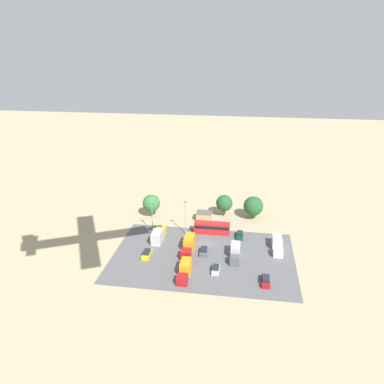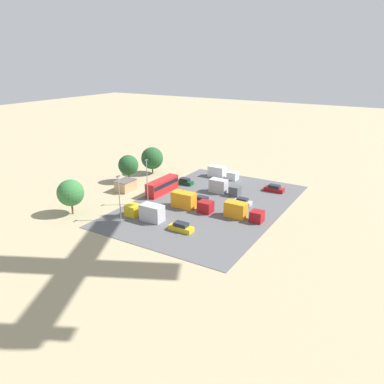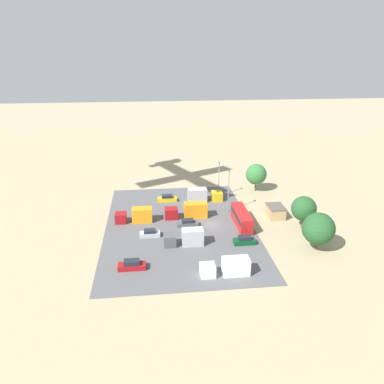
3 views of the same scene
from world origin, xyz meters
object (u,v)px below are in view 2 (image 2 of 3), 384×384
parked_car_1 (242,202)px  parked_truck_4 (147,212)px  bus (162,185)px  parked_car_3 (181,227)px  parked_truck_0 (242,211)px  parked_truck_1 (223,187)px  parked_truck_2 (221,173)px  shed_building (126,185)px  parked_truck_3 (190,202)px  parked_car_4 (185,182)px  parked_car_2 (202,200)px  parked_car_0 (274,189)px

parked_car_1 → parked_truck_4: parked_truck_4 is taller
bus → parked_car_3: bearing=-45.4°
parked_truck_0 → parked_truck_1: 14.86m
parked_car_3 → parked_truck_4: bearing=83.9°
parked_car_1 → parked_truck_1: 8.13m
bus → parked_truck_2: 19.00m
shed_building → parked_truck_4: bearing=53.3°
shed_building → parked_truck_3: size_ratio=0.51×
bus → parked_car_4: size_ratio=2.40×
parked_car_3 → parked_truck_2: 34.01m
parked_car_2 → parked_truck_2: size_ratio=0.55×
bus → shed_building: bearing=-158.9°
bus → parked_truck_3: 11.84m
parked_car_4 → parked_truck_1: (0.86, 11.10, 0.78)m
bus → parked_car_2: (0.96, 11.32, -1.16)m
parked_truck_0 → parked_car_3: bearing=-33.3°
parked_car_0 → parked_car_3: bearing=-14.2°
parked_car_1 → parked_truck_4: (17.02, -13.01, 0.89)m
parked_truck_0 → parked_truck_2: size_ratio=0.96×
parked_truck_0 → parked_truck_2: (-21.98, -15.58, -0.10)m
parked_car_1 → parked_truck_3: size_ratio=0.43×
parked_car_4 → parked_truck_0: 24.10m
parked_car_1 → parked_truck_2: bearing=-139.7°
shed_building → parked_truck_3: parked_truck_3 is taller
parked_car_4 → parked_truck_3: parked_truck_3 is taller
parked_truck_3 → parked_truck_4: parked_truck_3 is taller
parked_car_1 → parked_car_4: size_ratio=0.96×
parked_car_3 → parked_car_4: bearing=30.6°
parked_car_1 → parked_truck_3: (7.96, -8.59, 0.94)m
parked_car_2 → parked_car_3: 14.62m
parked_car_2 → parked_car_3: bearing=-165.7°
parked_car_3 → parked_truck_0: size_ratio=0.59×
parked_truck_1 → parked_car_1: bearing=58.2°
parked_car_0 → parked_truck_0: size_ratio=0.60×
parked_truck_3 → parked_truck_4: size_ratio=1.11×
parked_car_3 → parked_truck_3: 10.90m
parked_car_0 → parked_truck_2: size_ratio=0.58×
parked_car_1 → parked_truck_0: parked_truck_0 is taller
parked_car_1 → parked_car_3: parked_car_3 is taller
parked_truck_1 → parked_truck_2: size_ratio=0.92×
shed_building → parked_car_1: 28.38m
shed_building → parked_truck_3: 19.21m
parked_car_0 → parked_truck_3: 22.77m
bus → parked_truck_0: 22.51m
parked_car_1 → parked_truck_4: 21.45m
parked_car_1 → parked_car_3: 18.47m
bus → parked_truck_4: (14.19, 6.25, -0.29)m
bus → parked_car_2: bus is taller
shed_building → parked_car_1: bearing=102.4°
parked_car_0 → parked_car_4: bearing=-73.0°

